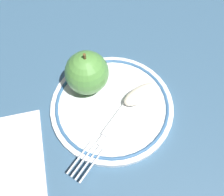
{
  "coord_description": "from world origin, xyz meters",
  "views": [
    {
      "loc": [
        0.05,
        0.2,
        0.4
      ],
      "look_at": [
        0.01,
        -0.01,
        0.03
      ],
      "focal_mm": 40.0,
      "sensor_mm": 36.0,
      "label": 1
    }
  ],
  "objects": [
    {
      "name": "ground_plane",
      "position": [
        0.0,
        0.0,
        0.0
      ],
      "size": [
        2.0,
        2.0,
        0.0
      ],
      "primitive_type": "plane",
      "color": "#335470"
    },
    {
      "name": "plate",
      "position": [
        0.01,
        -0.01,
        0.01
      ],
      "size": [
        0.22,
        0.22,
        0.01
      ],
      "color": "white",
      "rests_on": "ground_plane"
    },
    {
      "name": "apple_slice_front",
      "position": [
        -0.04,
        -0.01,
        0.02
      ],
      "size": [
        0.08,
        0.06,
        0.02
      ],
      "primitive_type": "ellipsoid",
      "rotation": [
        0.0,
        0.0,
        0.4
      ],
      "color": "#EFDFC7",
      "rests_on": "plate"
    },
    {
      "name": "apple_red_whole",
      "position": [
        0.05,
        -0.06,
        0.05
      ],
      "size": [
        0.08,
        0.08,
        0.09
      ],
      "color": "#518D3D",
      "rests_on": "plate"
    },
    {
      "name": "fork",
      "position": [
        0.02,
        0.04,
        0.01
      ],
      "size": [
        0.14,
        0.14,
        0.0
      ],
      "rotation": [
        0.0,
        0.0,
        0.79
      ],
      "color": "silver",
      "rests_on": "plate"
    }
  ]
}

